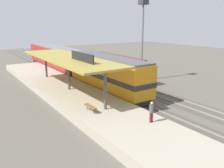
% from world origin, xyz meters
% --- Properties ---
extents(ground_plane, '(120.00, 120.00, 0.00)m').
position_xyz_m(ground_plane, '(2.00, 0.00, 0.00)').
color(ground_plane, '#5B564C').
extents(track_near, '(3.20, 110.00, 0.16)m').
position_xyz_m(track_near, '(0.00, 0.00, 0.03)').
color(track_near, '#4E4941').
rests_on(track_near, ground).
extents(track_far, '(3.20, 110.00, 0.16)m').
position_xyz_m(track_far, '(4.60, 0.00, 0.03)').
color(track_far, '#4E4941').
rests_on(track_far, ground).
extents(platform, '(6.00, 44.00, 0.90)m').
position_xyz_m(platform, '(-4.60, 0.00, 0.45)').
color(platform, '#A89E89').
rests_on(platform, ground).
extents(station_canopy, '(5.20, 18.00, 4.70)m').
position_xyz_m(station_canopy, '(-4.60, -0.09, 4.53)').
color(station_canopy, '#47474C').
rests_on(station_canopy, platform).
extents(platform_bench, '(0.44, 1.70, 0.50)m').
position_xyz_m(platform_bench, '(-6.00, -7.74, 1.34)').
color(platform_bench, '#333338').
rests_on(platform_bench, platform).
extents(locomotive, '(2.93, 14.43, 4.44)m').
position_xyz_m(locomotive, '(0.00, -1.06, 2.41)').
color(locomotive, '#28282D').
rests_on(locomotive, track_near).
extents(passenger_carriage_single, '(2.90, 20.00, 4.24)m').
position_xyz_m(passenger_carriage_single, '(0.00, 16.94, 2.31)').
color(passenger_carriage_single, '#28282D').
rests_on(passenger_carriage_single, track_near).
extents(freight_car, '(2.80, 12.00, 3.54)m').
position_xyz_m(freight_car, '(4.60, 4.13, 1.97)').
color(freight_car, '#28282D').
rests_on(freight_car, track_far).
extents(light_mast, '(1.10, 1.10, 11.70)m').
position_xyz_m(light_mast, '(7.80, 1.50, 8.40)').
color(light_mast, slate).
rests_on(light_mast, ground).
extents(person_waiting, '(0.34, 0.34, 1.71)m').
position_xyz_m(person_waiting, '(-3.16, -12.48, 1.85)').
color(person_waiting, maroon).
rests_on(person_waiting, platform).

